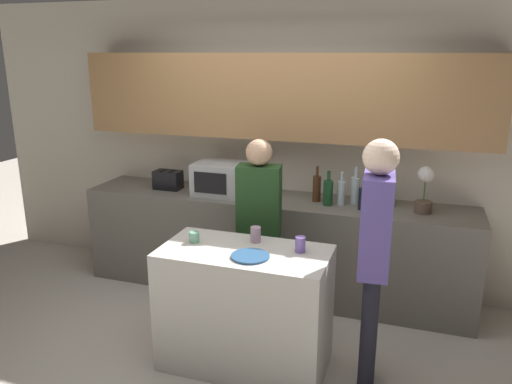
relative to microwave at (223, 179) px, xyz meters
The scene contains 20 objects.
ground_plane 1.80m from the microwave, 70.60° to the right, with size 14.00×14.00×0.00m, color beige.
back_wall 0.73m from the microwave, 31.14° to the left, with size 6.40×0.40×2.70m.
back_counter 0.78m from the microwave, ahead, with size 3.60×0.62×0.92m.
kitchen_island 1.47m from the microwave, 61.65° to the right, with size 1.18×0.61×0.89m.
microwave is the anchor object (origin of this frame).
toaster 0.58m from the microwave, behind, with size 0.26×0.16×0.18m.
potted_plant 1.78m from the microwave, ahead, with size 0.14×0.14×0.40m.
bottle_0 0.88m from the microwave, ahead, with size 0.07×0.07×0.32m.
bottle_1 1.00m from the microwave, ahead, with size 0.08×0.08×0.30m.
bottle_2 1.10m from the microwave, ahead, with size 0.07×0.07×0.29m.
bottle_3 1.21m from the microwave, ahead, with size 0.08×0.08×0.33m.
bottle_4 1.30m from the microwave, ahead, with size 0.09×0.09×0.26m.
bottle_5 1.43m from the microwave, ahead, with size 0.06×0.06×0.23m.
bottle_6 1.52m from the microwave, ahead, with size 0.07×0.07×0.30m.
plate_on_island 1.47m from the microwave, 60.88° to the right, with size 0.26×0.26×0.01m.
cup_0 1.17m from the microwave, 78.23° to the right, with size 0.07×0.07×0.08m.
cup_1 1.48m from the microwave, 47.03° to the right, with size 0.07×0.07×0.11m.
cup_2 1.20m from the microwave, 56.75° to the right, with size 0.07×0.07×0.11m.
person_left 0.83m from the microwave, 47.74° to the right, with size 0.36×0.24×1.57m.
person_center 1.87m from the microwave, 36.59° to the right, with size 0.22×0.35×1.70m.
Camera 1 is at (1.24, -2.81, 2.21)m, focal length 35.00 mm.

